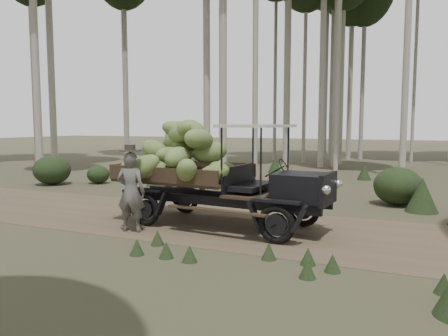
# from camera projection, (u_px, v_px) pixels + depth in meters

# --- Properties ---
(ground) EXTENTS (120.00, 120.00, 0.00)m
(ground) POSITION_uv_depth(u_px,v_px,m) (219.00, 224.00, 10.34)
(ground) COLOR #473D2B
(ground) RESTS_ON ground
(dirt_track) EXTENTS (70.00, 4.00, 0.01)m
(dirt_track) POSITION_uv_depth(u_px,v_px,m) (219.00, 224.00, 10.34)
(dirt_track) COLOR brown
(dirt_track) RESTS_ON ground
(banana_truck) EXTENTS (5.42, 2.60, 2.52)m
(banana_truck) POSITION_uv_depth(u_px,v_px,m) (196.00, 162.00, 10.17)
(banana_truck) COLOR black
(banana_truck) RESTS_ON ground
(farmer) EXTENTS (0.72, 0.56, 1.92)m
(farmer) POSITION_uv_depth(u_px,v_px,m) (131.00, 191.00, 9.53)
(farmer) COLOR #54514D
(farmer) RESTS_ON ground
(undergrowth) EXTENTS (19.99, 22.03, 1.28)m
(undergrowth) POSITION_uv_depth(u_px,v_px,m) (229.00, 205.00, 10.08)
(undergrowth) COLOR #233319
(undergrowth) RESTS_ON ground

